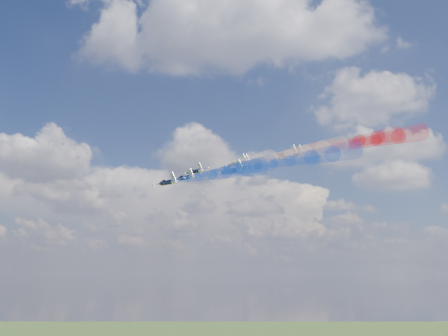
# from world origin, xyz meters

# --- Properties ---
(jet_lead) EXTENTS (16.15, 16.33, 7.30)m
(jet_lead) POSITION_xyz_m (-21.16, 17.95, 128.36)
(jet_lead) COLOR black
(trail_lead) EXTENTS (29.61, 33.00, 8.47)m
(trail_lead) POSITION_xyz_m (-4.62, -0.86, 126.29)
(trail_lead) COLOR white
(jet_inner_left) EXTENTS (16.15, 16.33, 7.30)m
(jet_inner_left) POSITION_xyz_m (-20.12, 0.09, 122.64)
(jet_inner_left) COLOR black
(trail_inner_left) EXTENTS (29.61, 33.00, 8.47)m
(trail_inner_left) POSITION_xyz_m (-3.59, -18.73, 120.57)
(trail_inner_left) COLOR blue
(jet_inner_right) EXTENTS (16.15, 16.33, 7.30)m
(jet_inner_right) POSITION_xyz_m (-4.17, 12.91, 129.53)
(jet_inner_right) COLOR black
(trail_inner_right) EXTENTS (29.61, 33.00, 8.47)m
(trail_inner_right) POSITION_xyz_m (12.37, -5.90, 127.46)
(trail_inner_right) COLOR red
(jet_outer_left) EXTENTS (16.15, 16.33, 7.30)m
(jet_outer_left) POSITION_xyz_m (-21.03, -16.61, 118.09)
(jet_outer_left) COLOR black
(trail_outer_left) EXTENTS (29.61, 33.00, 8.47)m
(trail_outer_left) POSITION_xyz_m (-4.50, -35.42, 116.02)
(trail_outer_left) COLOR blue
(jet_center_third) EXTENTS (16.15, 16.33, 7.30)m
(jet_center_third) POSITION_xyz_m (-3.30, -1.87, 125.96)
(jet_center_third) COLOR black
(trail_center_third) EXTENTS (29.61, 33.00, 8.47)m
(trail_center_third) POSITION_xyz_m (13.23, -20.69, 123.89)
(trail_center_third) COLOR white
(jet_outer_right) EXTENTS (16.15, 16.33, 7.30)m
(jet_outer_right) POSITION_xyz_m (11.44, 10.00, 131.19)
(jet_outer_right) COLOR black
(trail_outer_right) EXTENTS (29.61, 33.00, 8.47)m
(trail_outer_right) POSITION_xyz_m (27.97, -8.82, 129.12)
(trail_outer_right) COLOR red
(jet_rear_left) EXTENTS (16.15, 16.33, 7.30)m
(jet_rear_left) POSITION_xyz_m (-2.20, -20.05, 120.04)
(jet_rear_left) COLOR black
(trail_rear_left) EXTENTS (29.61, 33.00, 8.47)m
(trail_rear_left) POSITION_xyz_m (14.34, -38.87, 117.97)
(trail_rear_left) COLOR blue
(jet_rear_right) EXTENTS (16.15, 16.33, 7.30)m
(jet_rear_right) POSITION_xyz_m (13.54, -6.86, 126.66)
(jet_rear_right) COLOR black
(trail_rear_right) EXTENTS (29.61, 33.00, 8.47)m
(trail_rear_right) POSITION_xyz_m (30.08, -25.67, 124.59)
(trail_rear_right) COLOR red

